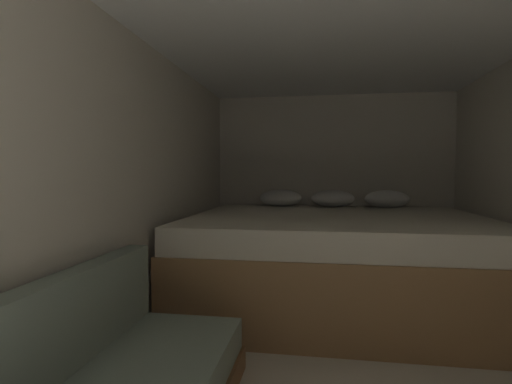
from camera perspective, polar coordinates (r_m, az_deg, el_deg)
The scene contains 5 objects.
ground_plane at distance 2.47m, azimuth 12.90°, elevation -25.38°, with size 6.74×6.74×0.00m, color beige.
wall_back at distance 4.57m, azimuth 11.04°, elevation 0.99°, with size 2.74×0.05×2.05m, color beige.
wall_left at distance 2.48m, azimuth -19.56°, elevation -0.57°, with size 0.05×4.74×2.05m, color beige.
ceiling_slab at distance 2.36m, azimuth 13.50°, elevation 25.41°, with size 2.74×4.74×0.05m, color white.
bed at distance 3.56m, azimuth 11.55°, elevation -9.55°, with size 2.52×2.05×0.98m.
Camera 1 is at (-0.16, -0.51, 1.16)m, focal length 27.35 mm.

